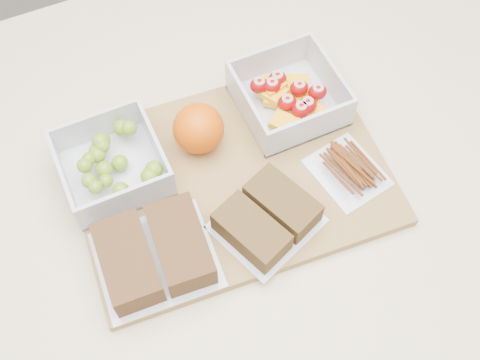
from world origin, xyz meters
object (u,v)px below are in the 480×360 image
(fruit_container, at_px, (289,97))
(pretzel_bag, at_px, (348,169))
(grape_container, at_px, (113,164))
(sandwich_bag_center, at_px, (267,218))
(cutting_board, at_px, (231,178))
(sandwich_bag_left, at_px, (154,254))
(orange, at_px, (198,128))

(fruit_container, relative_size, pretzel_bag, 1.21)
(grape_container, height_order, sandwich_bag_center, grape_container)
(fruit_container, bearing_deg, cutting_board, -149.38)
(grape_container, bearing_deg, sandwich_bag_left, -87.95)
(orange, distance_m, pretzel_bag, 0.21)
(orange, bearing_deg, sandwich_bag_center, -78.72)
(cutting_board, bearing_deg, pretzel_bag, -18.67)
(orange, bearing_deg, cutting_board, -74.59)
(cutting_board, xyz_separation_m, grape_container, (-0.14, 0.07, 0.03))
(cutting_board, distance_m, orange, 0.08)
(sandwich_bag_center, distance_m, pretzel_bag, 0.14)
(grape_container, distance_m, orange, 0.12)
(sandwich_bag_center, bearing_deg, cutting_board, 98.00)
(grape_container, xyz_separation_m, sandwich_bag_center, (0.16, -0.16, -0.00))
(grape_container, bearing_deg, pretzel_bag, -24.53)
(sandwich_bag_left, distance_m, sandwich_bag_center, 0.15)
(grape_container, xyz_separation_m, orange, (0.12, -0.00, 0.01))
(fruit_container, xyz_separation_m, sandwich_bag_left, (-0.26, -0.15, -0.00))
(fruit_container, relative_size, orange, 1.95)
(cutting_board, distance_m, sandwich_bag_left, 0.16)
(grape_container, distance_m, pretzel_bag, 0.32)
(orange, height_order, pretzel_bag, orange)
(sandwich_bag_center, height_order, pretzel_bag, sandwich_bag_center)
(cutting_board, height_order, orange, orange)
(orange, xyz_separation_m, sandwich_bag_left, (-0.12, -0.14, -0.01))
(cutting_board, height_order, sandwich_bag_center, sandwich_bag_center)
(cutting_board, relative_size, fruit_container, 3.03)
(fruit_container, distance_m, sandwich_bag_center, 0.19)
(fruit_container, bearing_deg, orange, -177.67)
(grape_container, bearing_deg, fruit_container, 0.67)
(pretzel_bag, bearing_deg, sandwich_bag_center, -169.82)
(sandwich_bag_left, bearing_deg, grape_container, 92.05)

